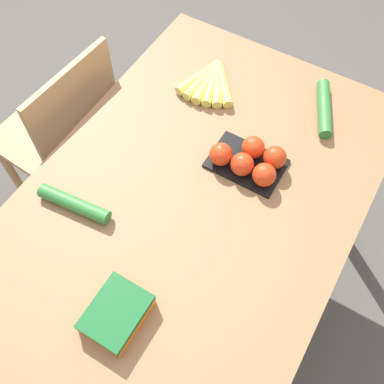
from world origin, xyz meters
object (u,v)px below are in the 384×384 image
at_px(banana_bunch, 211,82).
at_px(tomato_pack, 250,160).
at_px(chair, 66,136).
at_px(cucumber_near, 74,204).
at_px(carrot_bag, 116,313).
at_px(cucumber_far, 324,108).

relative_size(banana_bunch, tomato_pack, 0.92).
bearing_deg(tomato_pack, banana_bunch, 48.56).
height_order(chair, tomato_pack, chair).
xyz_separation_m(tomato_pack, cucumber_near, (-0.38, 0.36, -0.02)).
bearing_deg(tomato_pack, carrot_bag, 172.38).
bearing_deg(cucumber_far, tomato_pack, 160.95).
bearing_deg(carrot_bag, cucumber_near, 55.99).
bearing_deg(cucumber_far, banana_bunch, 102.29).
distance_m(cucumber_near, cucumber_far, 0.84).
relative_size(banana_bunch, carrot_bag, 1.27).
bearing_deg(banana_bunch, chair, 119.55).
relative_size(chair, banana_bunch, 4.33).
height_order(banana_bunch, tomato_pack, tomato_pack).
distance_m(carrot_bag, cucumber_near, 0.35).
bearing_deg(cucumber_far, carrot_bag, 168.18).
relative_size(banana_bunch, cucumber_near, 0.92).
bearing_deg(cucumber_near, cucumber_far, -34.29).
bearing_deg(tomato_pack, cucumber_near, 136.02).
xyz_separation_m(chair, banana_bunch, (0.28, -0.49, 0.31)).
height_order(tomato_pack, cucumber_far, tomato_pack).
distance_m(chair, cucumber_far, 0.99).
relative_size(chair, cucumber_near, 3.97).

